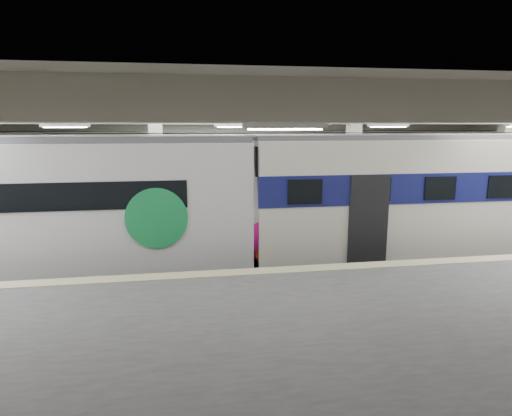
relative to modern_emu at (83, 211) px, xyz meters
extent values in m
cube|color=black|center=(5.16, 0.00, -2.33)|extent=(36.00, 24.00, 0.10)
cube|color=silver|center=(5.16, 0.00, 3.27)|extent=(36.00, 24.00, 0.20)
cube|color=beige|center=(5.16, 10.00, 0.47)|extent=(30.00, 0.10, 5.50)
cube|color=beige|center=(5.16, -10.00, 0.47)|extent=(30.00, 0.10, 5.50)
cube|color=#4C4C4E|center=(5.16, -6.50, -1.73)|extent=(30.00, 7.00, 1.10)
cube|color=#C0BA88|center=(5.16, -3.25, -1.17)|extent=(30.00, 0.50, 0.02)
cube|color=beige|center=(2.16, 3.00, 0.47)|extent=(0.50, 0.50, 5.50)
cube|color=beige|center=(10.16, 3.00, 0.47)|extent=(0.50, 0.50, 5.50)
cube|color=beige|center=(17.16, 3.00, 0.47)|extent=(0.50, 0.50, 5.50)
cube|color=beige|center=(5.16, 0.00, 2.97)|extent=(30.00, 18.00, 0.50)
cube|color=#59544C|center=(5.16, 0.00, -2.20)|extent=(30.00, 1.52, 0.16)
cube|color=#59544C|center=(5.16, 5.50, -2.20)|extent=(30.00, 1.52, 0.16)
cylinder|color=black|center=(5.16, 0.00, 2.42)|extent=(30.00, 0.03, 0.03)
cylinder|color=black|center=(5.16, 5.50, 2.42)|extent=(30.00, 0.03, 0.03)
cube|color=white|center=(5.16, -2.00, 2.64)|extent=(26.00, 8.40, 0.12)
cube|color=silver|center=(-1.29, 0.00, 0.19)|extent=(13.13, 2.93, 3.94)
ellipsoid|color=silver|center=(5.27, 0.00, 0.19)|extent=(2.32, 2.87, 3.86)
ellipsoid|color=#C31072|center=(5.39, 0.00, -0.68)|extent=(2.46, 2.93, 2.36)
cylinder|color=#1B944D|center=(2.38, -1.49, -0.01)|extent=(1.82, 0.06, 1.82)
cube|color=#4C4C51|center=(-1.29, 0.00, 2.26)|extent=(13.13, 2.40, 0.20)
cube|color=black|center=(-1.29, 0.00, -1.93)|extent=(13.13, 2.05, 0.70)
cube|color=silver|center=(12.43, 0.00, 0.21)|extent=(13.99, 3.07, 3.98)
cube|color=navy|center=(12.43, 0.00, 0.69)|extent=(14.03, 3.13, 0.97)
cube|color=#B31C0B|center=(5.39, 0.00, -0.35)|extent=(0.08, 2.61, 2.19)
cube|color=black|center=(5.39, 0.00, 1.33)|extent=(0.08, 2.45, 1.43)
cube|color=#4C4C51|center=(12.43, 0.00, 2.28)|extent=(13.99, 2.39, 0.16)
cube|color=black|center=(12.43, 0.00, -1.93)|extent=(13.99, 2.15, 0.70)
cube|color=silver|center=(0.89, 5.50, 0.13)|extent=(14.16, 3.27, 3.82)
cube|color=#1B944D|center=(0.89, 5.50, 0.63)|extent=(14.20, 3.33, 0.80)
cube|color=#4C4C51|center=(0.89, 5.50, 2.14)|extent=(14.14, 2.76, 0.16)
cube|color=black|center=(0.89, 5.50, -1.98)|extent=(14.15, 2.97, 0.60)
camera|label=1|loc=(3.31, -14.02, 2.69)|focal=30.00mm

